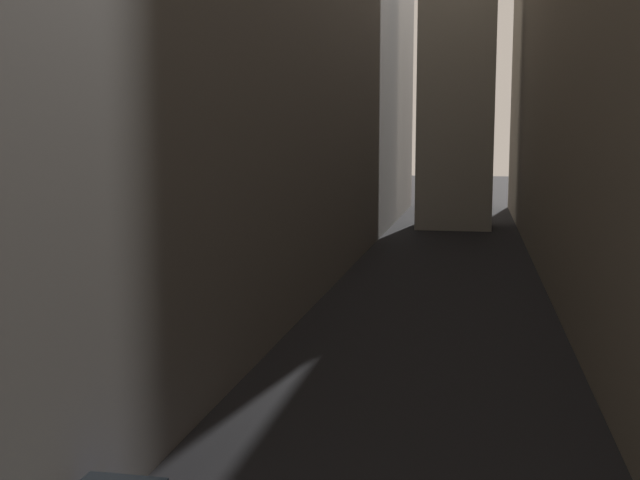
{
  "coord_description": "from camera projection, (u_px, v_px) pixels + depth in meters",
  "views": [
    {
      "loc": [
        1.79,
        12.21,
        7.76
      ],
      "look_at": [
        0.0,
        21.23,
        6.57
      ],
      "focal_mm": 44.04,
      "sensor_mm": 36.0,
      "label": 1
    }
  ],
  "objects": [
    {
      "name": "building_block_left",
      "position": [
        213.0,
        42.0,
        38.64
      ],
      "size": [
        11.15,
        108.0,
        25.03
      ],
      "primitive_type": "cube",
      "color": "slate",
      "rests_on": "ground"
    },
    {
      "name": "ground_plane",
      "position": [
        433.0,
        308.0,
        36.16
      ],
      "size": [
        264.0,
        264.0,
        0.0
      ],
      "primitive_type": "plane",
      "color": "black"
    }
  ]
}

